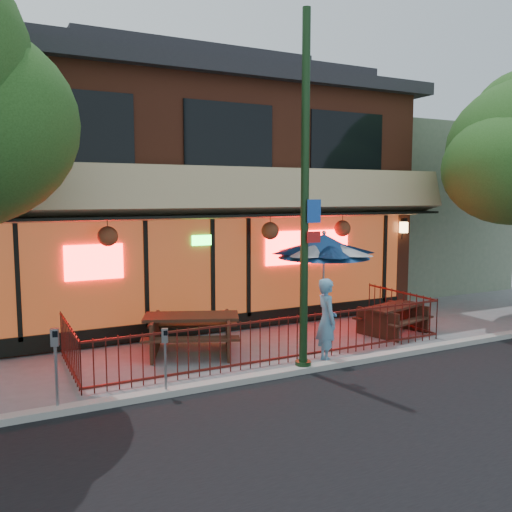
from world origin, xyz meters
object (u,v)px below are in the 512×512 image
at_px(street_light, 305,214).
at_px(picnic_table_left, 192,328).
at_px(pedestrian, 327,320).
at_px(patio_umbrella, 324,246).
at_px(picnic_table_right, 393,315).
at_px(parking_meter_far, 56,356).
at_px(parking_meter_near, 165,350).

xyz_separation_m(street_light, picnic_table_left, (-1.61, 2.09, -2.57)).
relative_size(picnic_table_left, pedestrian, 1.40).
distance_m(patio_umbrella, pedestrian, 2.71).
relative_size(picnic_table_right, patio_umbrella, 0.75).
relative_size(picnic_table_left, parking_meter_far, 1.80).
distance_m(picnic_table_right, parking_meter_near, 6.67).
xyz_separation_m(picnic_table_left, patio_umbrella, (3.59, 0.18, 1.66)).
bearing_deg(parking_meter_far, pedestrian, 2.95).
bearing_deg(parking_meter_near, pedestrian, 5.67).
bearing_deg(picnic_table_left, parking_meter_far, -145.72).
bearing_deg(parking_meter_far, parking_meter_near, -2.55).
distance_m(picnic_table_left, parking_meter_far, 3.73).
distance_m(pedestrian, parking_meter_near, 3.64).
height_order(street_light, parking_meter_far, street_light).
bearing_deg(parking_meter_near, street_light, 1.54).
height_order(picnic_table_right, pedestrian, pedestrian).
height_order(street_light, patio_umbrella, street_light).
distance_m(patio_umbrella, parking_meter_near, 5.58).
distance_m(picnic_table_right, pedestrian, 3.13).
height_order(pedestrian, parking_meter_far, pedestrian).
height_order(street_light, picnic_table_left, street_light).
relative_size(street_light, pedestrian, 3.92).
height_order(picnic_table_left, patio_umbrella, patio_umbrella).
height_order(patio_umbrella, pedestrian, patio_umbrella).
distance_m(street_light, parking_meter_far, 5.16).
bearing_deg(parking_meter_near, picnic_table_left, 59.59).
bearing_deg(street_light, parking_meter_near, -178.46).
bearing_deg(parking_meter_near, picnic_table_right, 13.63).
relative_size(street_light, parking_meter_far, 5.03).
height_order(picnic_table_right, parking_meter_far, parking_meter_far).
relative_size(picnic_table_left, parking_meter_near, 2.08).
xyz_separation_m(patio_umbrella, pedestrian, (-1.24, -1.99, -1.35)).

